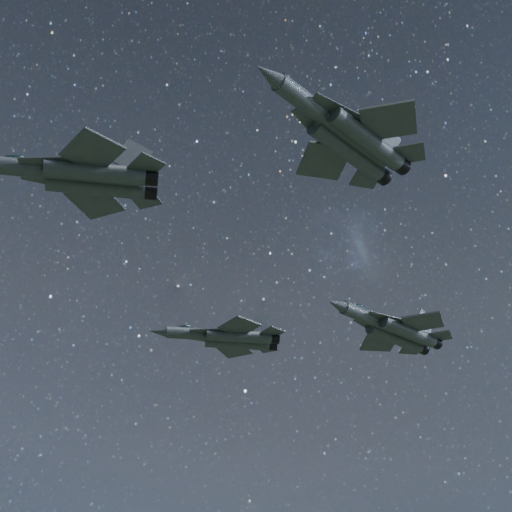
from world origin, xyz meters
name	(u,v)px	position (x,y,z in m)	size (l,w,h in m)	color
jet_lead	(80,175)	(-19.67, -6.90, 152.88)	(19.66, 13.52, 4.93)	#2E353A
jet_left	(227,337)	(1.88, 13.54, 149.04)	(16.76, 11.47, 4.21)	#2E353A
jet_right	(346,134)	(0.14, -22.91, 150.59)	(17.63, 11.57, 4.54)	#2E353A
jet_slot	(393,329)	(19.31, 3.55, 148.44)	(18.10, 12.17, 4.57)	#2E353A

